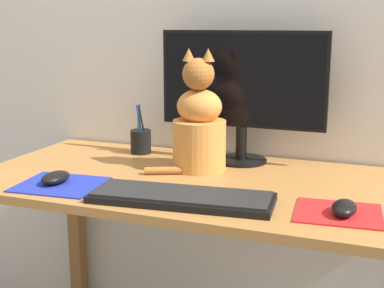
{
  "coord_description": "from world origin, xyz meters",
  "views": [
    {
      "loc": [
        0.49,
        -1.41,
        1.19
      ],
      "look_at": [
        -0.03,
        -0.05,
        0.86
      ],
      "focal_mm": 50.0,
      "sensor_mm": 36.0,
      "label": 1
    }
  ],
  "objects_px": {
    "monitor": "(242,88)",
    "pen_cup": "(141,141)",
    "computer_mouse_right": "(344,208)",
    "keyboard": "(183,197)",
    "cat": "(199,126)",
    "computer_mouse_left": "(56,178)"
  },
  "relations": [
    {
      "from": "monitor",
      "to": "pen_cup",
      "type": "distance_m",
      "value": 0.41
    },
    {
      "from": "monitor",
      "to": "computer_mouse_right",
      "type": "relative_size",
      "value": 5.44
    },
    {
      "from": "monitor",
      "to": "keyboard",
      "type": "xyz_separation_m",
      "value": [
        -0.03,
        -0.44,
        -0.23
      ]
    },
    {
      "from": "keyboard",
      "to": "pen_cup",
      "type": "height_order",
      "value": "pen_cup"
    },
    {
      "from": "keyboard",
      "to": "computer_mouse_right",
      "type": "height_order",
      "value": "computer_mouse_right"
    },
    {
      "from": "pen_cup",
      "to": "monitor",
      "type": "bearing_deg",
      "value": 1.72
    },
    {
      "from": "computer_mouse_right",
      "to": "cat",
      "type": "xyz_separation_m",
      "value": [
        -0.46,
        0.27,
        0.12
      ]
    },
    {
      "from": "keyboard",
      "to": "computer_mouse_left",
      "type": "height_order",
      "value": "computer_mouse_left"
    },
    {
      "from": "computer_mouse_left",
      "to": "keyboard",
      "type": "bearing_deg",
      "value": -1.46
    },
    {
      "from": "monitor",
      "to": "computer_mouse_left",
      "type": "height_order",
      "value": "monitor"
    },
    {
      "from": "cat",
      "to": "pen_cup",
      "type": "bearing_deg",
      "value": 149.63
    },
    {
      "from": "monitor",
      "to": "computer_mouse_left",
      "type": "distance_m",
      "value": 0.64
    },
    {
      "from": "monitor",
      "to": "keyboard",
      "type": "height_order",
      "value": "monitor"
    },
    {
      "from": "computer_mouse_left",
      "to": "computer_mouse_right",
      "type": "relative_size",
      "value": 1.03
    },
    {
      "from": "computer_mouse_left",
      "to": "cat",
      "type": "height_order",
      "value": "cat"
    },
    {
      "from": "monitor",
      "to": "cat",
      "type": "distance_m",
      "value": 0.2
    },
    {
      "from": "keyboard",
      "to": "computer_mouse_right",
      "type": "xyz_separation_m",
      "value": [
        0.39,
        0.04,
        0.01
      ]
    },
    {
      "from": "keyboard",
      "to": "monitor",
      "type": "bearing_deg",
      "value": 80.59
    },
    {
      "from": "computer_mouse_left",
      "to": "cat",
      "type": "xyz_separation_m",
      "value": [
        0.32,
        0.29,
        0.12
      ]
    },
    {
      "from": "computer_mouse_right",
      "to": "pen_cup",
      "type": "bearing_deg",
      "value": 151.61
    },
    {
      "from": "computer_mouse_right",
      "to": "pen_cup",
      "type": "relative_size",
      "value": 0.58
    },
    {
      "from": "pen_cup",
      "to": "cat",
      "type": "bearing_deg",
      "value": -25.89
    }
  ]
}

